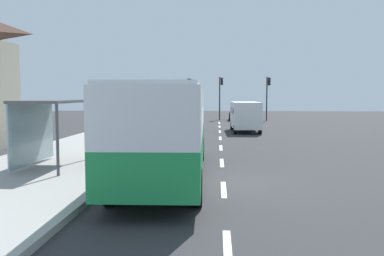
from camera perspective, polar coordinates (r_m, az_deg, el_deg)
ground_plane at (r=27.82m, az=3.33°, el=-1.44°), size 56.00×92.00×0.04m
sidewalk_platform at (r=17.17m, az=-18.74°, el=-5.07°), size 6.20×30.00×0.18m
lane_stripe_seg_0 at (r=8.19m, az=4.84°, el=-16.09°), size 0.16×2.20×0.01m
lane_stripe_seg_1 at (r=12.99m, az=4.30°, el=-8.29°), size 0.16×2.20×0.01m
lane_stripe_seg_2 at (r=17.90m, az=4.06°, el=-4.72°), size 0.16×2.20×0.01m
lane_stripe_seg_3 at (r=22.85m, az=3.93°, el=-2.70°), size 0.16×2.20×0.01m
lane_stripe_seg_4 at (r=27.81m, az=3.84°, el=-1.39°), size 0.16×2.20×0.01m
lane_stripe_seg_5 at (r=32.79m, az=3.78°, el=-0.49°), size 0.16×2.20×0.01m
lane_stripe_seg_6 at (r=37.77m, az=3.74°, el=0.18°), size 0.16×2.20×0.01m
lane_stripe_seg_7 at (r=42.76m, az=3.71°, el=0.70°), size 0.16×2.20×0.01m
bus at (r=14.56m, az=-3.51°, el=0.42°), size 2.78×11.07×3.21m
white_van at (r=32.84m, az=7.20°, el=1.83°), size 2.15×5.25×2.30m
sedan_near at (r=47.64m, az=6.16°, el=2.02°), size 2.01×4.48×1.52m
recycling_bin_blue at (r=16.41m, az=-11.61°, el=-3.36°), size 0.52×0.52×0.95m
recycling_bin_yellow at (r=17.08m, az=-11.00°, el=-3.04°), size 0.52×0.52×0.95m
recycling_bin_orange at (r=17.75m, az=-10.44°, el=-2.75°), size 0.52×0.52×0.95m
recycling_bin_red at (r=18.43m, az=-9.92°, el=-2.47°), size 0.52×0.52×0.95m
traffic_light_near_side at (r=46.56m, az=10.21°, el=4.87°), size 0.49×0.28×4.77m
traffic_light_far_side at (r=47.14m, az=-0.38°, el=4.87°), size 0.49×0.28×4.69m
traffic_light_median at (r=47.84m, az=3.88°, el=4.98°), size 0.49×0.28×4.85m
bus_shelter at (r=16.82m, az=-19.15°, el=1.60°), size 1.80×4.00×2.50m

